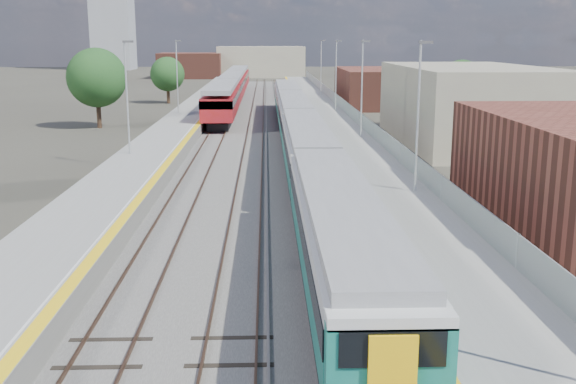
{
  "coord_description": "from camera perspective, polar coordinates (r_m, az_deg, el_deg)",
  "views": [
    {
      "loc": [
        -0.97,
        -11.3,
        8.54
      ],
      "look_at": [
        -0.05,
        16.65,
        2.2
      ],
      "focal_mm": 42.0,
      "sensor_mm": 36.0,
      "label": 1
    }
  ],
  "objects": [
    {
      "name": "buildings",
      "position": [
        150.89,
        -8.64,
        13.46
      ],
      "size": [
        72.0,
        185.5,
        40.0
      ],
      "color": "brown",
      "rests_on": "ground"
    },
    {
      "name": "ground",
      "position": [
        61.9,
        -0.96,
        4.84
      ],
      "size": [
        320.0,
        320.0,
        0.0
      ],
      "primitive_type": "plane",
      "color": "#47443A",
      "rests_on": "ground"
    },
    {
      "name": "tree_b",
      "position": [
        69.04,
        -15.89,
        9.28
      ],
      "size": [
        5.76,
        5.76,
        7.8
      ],
      "color": "#382619",
      "rests_on": "ground"
    },
    {
      "name": "green_train",
      "position": [
        50.21,
        0.96,
        5.39
      ],
      "size": [
        2.69,
        75.1,
        2.97
      ],
      "color": "black",
      "rests_on": "ground"
    },
    {
      "name": "platform_left",
      "position": [
        64.8,
        -9.06,
        5.5
      ],
      "size": [
        4.3,
        155.0,
        8.52
      ],
      "color": "slate",
      "rests_on": "ground"
    },
    {
      "name": "tracks",
      "position": [
        66.02,
        -2.46,
        5.42
      ],
      "size": [
        8.96,
        160.0,
        0.17
      ],
      "color": "#4C3323",
      "rests_on": "ground"
    },
    {
      "name": "ballast_bed",
      "position": [
        64.38,
        -3.01,
        5.16
      ],
      "size": [
        10.5,
        155.0,
        0.06
      ],
      "primitive_type": "cube",
      "color": "#565451",
      "rests_on": "ground"
    },
    {
      "name": "red_train",
      "position": [
        92.59,
        -4.73,
        8.86
      ],
      "size": [
        3.08,
        62.3,
        3.88
      ],
      "color": "black",
      "rests_on": "ground"
    },
    {
      "name": "tree_c",
      "position": [
        94.31,
        -10.17,
        9.79
      ],
      "size": [
        4.64,
        4.64,
        6.29
      ],
      "color": "#382619",
      "rests_on": "ground"
    },
    {
      "name": "tree_d",
      "position": [
        78.4,
        14.45,
        9.08
      ],
      "size": [
        4.72,
        4.72,
        6.4
      ],
      "color": "#382619",
      "rests_on": "ground"
    },
    {
      "name": "platform_right",
      "position": [
        64.59,
        3.71,
        5.63
      ],
      "size": [
        4.7,
        155.0,
        8.52
      ],
      "color": "slate",
      "rests_on": "ground"
    }
  ]
}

